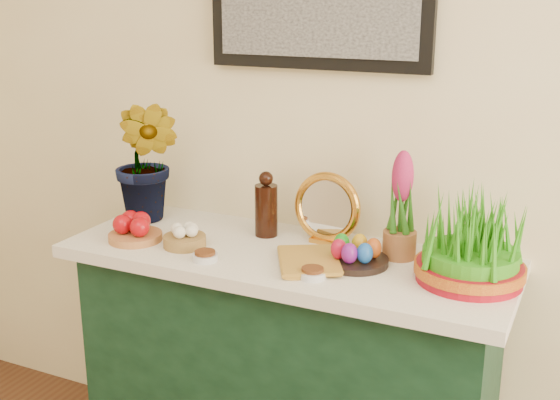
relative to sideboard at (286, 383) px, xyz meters
The scene contains 13 objects.
sideboard is the anchor object (origin of this frame).
tablecloth 0.45m from the sideboard, ahead, with size 1.40×0.55×0.04m, color white.
hyacinth_green 0.94m from the sideboard, behind, with size 0.29×0.24×0.57m, color #276817.
apple_bowl 0.71m from the sideboard, 166.15° to the right, with size 0.23×0.23×0.09m.
garlic_basket 0.59m from the sideboard, 162.07° to the right, with size 0.18×0.18×0.08m.
vinegar_cruet 0.59m from the sideboard, 139.29° to the left, with size 0.08×0.08×0.22m.
mirror 0.60m from the sideboard, 60.05° to the left, with size 0.23×0.07×0.23m.
book 0.50m from the sideboard, 75.51° to the right, with size 0.16×0.23×0.03m, color #B3822D.
spice_dish_left 0.54m from the sideboard, 137.14° to the right, with size 0.08×0.08×0.03m.
spice_dish_right 0.53m from the sideboard, 46.39° to the right, with size 0.08×0.08×0.03m.
egg_plate 0.55m from the sideboard, ahead, with size 0.26×0.26×0.08m.
hyacinth_pink 0.70m from the sideboard, 16.77° to the left, with size 0.10×0.10×0.33m.
wheatgrass_sabzeh 0.80m from the sideboard, ahead, with size 0.31×0.31×0.25m.
Camera 1 is at (0.57, 0.14, 1.67)m, focal length 45.00 mm.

